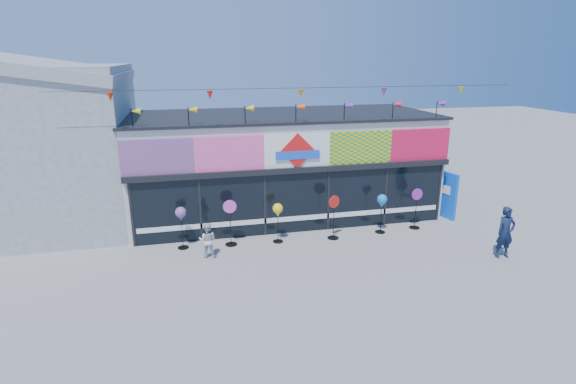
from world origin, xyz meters
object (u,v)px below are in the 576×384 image
object	(u,v)px
spinner_4	(382,202)
child	(208,240)
spinner_1	(230,222)
spinner_5	(416,207)
adult_man	(505,232)
blue_sign	(447,195)
spinner_2	(278,211)
spinner_3	(334,216)
spinner_0	(181,215)

from	to	relation	value
spinner_4	child	world-z (taller)	spinner_4
spinner_1	spinner_5	world-z (taller)	spinner_1
spinner_1	adult_man	distance (m)	9.07
blue_sign	spinner_2	distance (m)	7.24
spinner_3	spinner_2	bearing A→B (deg)	175.97
blue_sign	spinner_1	size ratio (longest dim) A/B	1.15
spinner_3	child	bearing A→B (deg)	-172.96
spinner_0	spinner_5	xyz separation A→B (m)	(8.65, -0.10, -0.36)
spinner_5	spinner_2	bearing A→B (deg)	-178.77
spinner_4	child	bearing A→B (deg)	-173.76
spinner_3	spinner_1	bearing A→B (deg)	176.04
spinner_4	spinner_1	bearing A→B (deg)	178.88
blue_sign	spinner_5	size ratio (longest dim) A/B	1.20
spinner_1	spinner_2	distance (m)	1.68
blue_sign	spinner_3	world-z (taller)	blue_sign
spinner_0	spinner_5	world-z (taller)	spinner_5
spinner_0	spinner_1	xyz separation A→B (m)	(1.63, -0.10, -0.32)
blue_sign	spinner_4	distance (m)	3.41
spinner_1	adult_man	size ratio (longest dim) A/B	0.95
blue_sign	spinner_4	bearing A→B (deg)	-176.88
spinner_1	spinner_2	world-z (taller)	spinner_1
spinner_0	child	distance (m)	1.35
spinner_1	child	size ratio (longest dim) A/B	1.39
spinner_4	adult_man	world-z (taller)	adult_man
blue_sign	adult_man	bearing A→B (deg)	-106.75
spinner_3	spinner_5	world-z (taller)	spinner_3
spinner_2	spinner_3	world-z (taller)	spinner_3
spinner_2	spinner_5	distance (m)	5.38
spinner_2	spinner_4	size ratio (longest dim) A/B	0.96
spinner_2	spinner_3	bearing A→B (deg)	-4.03
spinner_4	spinner_5	distance (m)	1.51
spinner_4	child	size ratio (longest dim) A/B	1.26
spinner_1	child	world-z (taller)	spinner_1
spinner_3	child	distance (m)	4.53
spinner_2	adult_man	size ratio (longest dim) A/B	0.83
adult_man	spinner_4	bearing A→B (deg)	137.01
spinner_3	child	world-z (taller)	spinner_3
child	blue_sign	bearing A→B (deg)	-154.89
spinner_4	adult_man	size ratio (longest dim) A/B	0.87
spinner_0	spinner_1	distance (m)	1.67
spinner_5	child	distance (m)	7.90
spinner_3	adult_man	bearing A→B (deg)	-29.42
spinner_2	spinner_4	world-z (taller)	spinner_4
spinner_2	spinner_5	xyz separation A→B (m)	(5.37, 0.12, -0.31)
spinner_3	spinner_0	bearing A→B (deg)	176.15
spinner_2	child	size ratio (longest dim) A/B	1.22
spinner_0	adult_man	xyz separation A→B (m)	(10.18, -3.12, -0.33)
spinner_4	blue_sign	bearing A→B (deg)	15.72
blue_sign	spinner_3	xyz separation A→B (m)	(-5.17, -1.07, -0.09)
spinner_0	spinner_3	world-z (taller)	spinner_3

